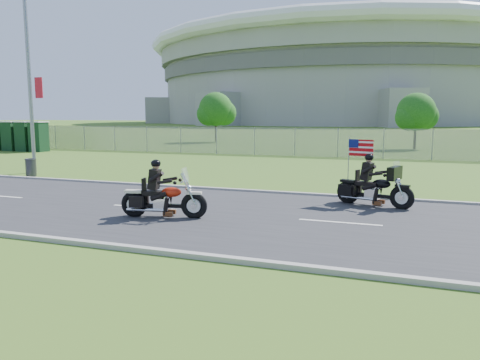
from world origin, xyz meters
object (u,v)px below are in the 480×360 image
(streetlight, at_px, (32,58))
(trash_can, at_px, (31,168))
(porta_toilet_c, at_px, (11,137))
(porta_toilet_b, at_px, (25,137))
(motorcycle_lead, at_px, (162,200))
(motorcycle_follow, at_px, (374,189))
(porta_toilet_a, at_px, (39,137))

(streetlight, distance_m, trash_can, 5.46)
(porta_toilet_c, bearing_deg, streetlight, -40.06)
(porta_toilet_b, xyz_separation_m, motorcycle_lead, (22.61, -18.01, -0.62))
(porta_toilet_c, bearing_deg, motorcycle_lead, -36.87)
(porta_toilet_b, height_order, motorcycle_follow, porta_toilet_b)
(motorcycle_follow, xyz_separation_m, trash_can, (-15.82, 2.15, -0.17))
(trash_can, bearing_deg, porta_toilet_a, 131.82)
(streetlight, bearing_deg, trash_can, -58.48)
(motorcycle_lead, bearing_deg, streetlight, 134.33)
(trash_can, bearing_deg, motorcycle_follow, -7.73)
(streetlight, relative_size, motorcycle_follow, 4.07)
(motorcycle_lead, distance_m, motorcycle_follow, 6.61)
(trash_can, bearing_deg, porta_toilet_b, 135.29)
(porta_toilet_c, distance_m, trash_can, 18.25)
(porta_toilet_b, height_order, motorcycle_lead, porta_toilet_b)
(porta_toilet_c, distance_m, motorcycle_lead, 30.02)
(porta_toilet_b, xyz_separation_m, porta_toilet_c, (-1.40, 0.00, 0.00))
(porta_toilet_c, relative_size, motorcycle_follow, 0.94)
(motorcycle_lead, xyz_separation_m, motorcycle_follow, (5.45, 3.75, 0.05))
(porta_toilet_c, xyz_separation_m, motorcycle_follow, (29.46, -14.26, -0.57))
(porta_toilet_c, height_order, motorcycle_lead, porta_toilet_c)
(motorcycle_follow, bearing_deg, porta_toilet_a, 167.84)
(porta_toilet_b, xyz_separation_m, motorcycle_follow, (28.06, -14.26, -0.57))
(streetlight, relative_size, porta_toilet_c, 4.35)
(porta_toilet_a, xyz_separation_m, trash_can, (10.84, -12.11, -0.74))
(porta_toilet_a, xyz_separation_m, motorcycle_lead, (21.21, -18.01, -0.62))
(motorcycle_follow, relative_size, trash_can, 3.00)
(streetlight, relative_size, porta_toilet_a, 4.35)
(motorcycle_follow, distance_m, trash_can, 15.97)
(streetlight, xyz_separation_m, porta_toilet_a, (-10.02, 10.78, -4.49))
(porta_toilet_c, bearing_deg, motorcycle_follow, -25.83)
(porta_toilet_a, xyz_separation_m, porta_toilet_c, (-2.80, 0.00, 0.00))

